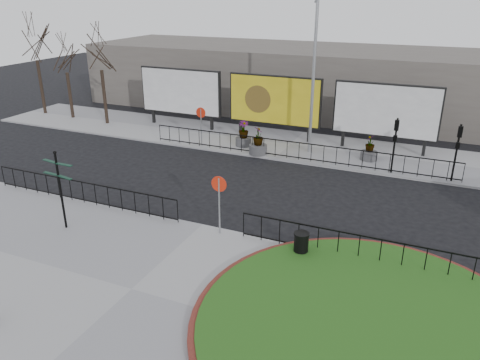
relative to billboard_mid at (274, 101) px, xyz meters
The scene contains 25 objects.
ground 13.31m from the billboard_mid, 83.40° to the right, with size 90.00×90.00×0.00m, color black.
pavement_near 18.21m from the billboard_mid, 85.23° to the right, with size 30.00×10.00×0.12m, color gray.
pavement_far 3.10m from the billboard_mid, 32.94° to the right, with size 44.00×6.00×0.12m, color gray.
brick_edge 19.36m from the billboard_mid, 62.06° to the right, with size 10.40×10.40×0.18m, color brown.
grass_lawn 19.36m from the billboard_mid, 62.06° to the right, with size 10.00×10.00×0.22m, color #1F4B14.
railing_near_left 14.15m from the billboard_mid, 108.73° to the right, with size 10.00×0.10×1.10m, color black, non-canonical shape.
railing_near_right 15.62m from the billboard_mid, 58.92° to the right, with size 9.00×0.10×1.10m, color black, non-canonical shape.
railing_far 4.84m from the billboard_mid, 55.75° to the right, with size 18.00×0.10×1.10m, color black, non-canonical shape.
speed_sign_far 5.04m from the billboard_mid, 134.46° to the right, with size 0.64×0.07×2.47m.
speed_sign_near 13.62m from the billboard_mid, 79.41° to the right, with size 0.64×0.07×2.47m.
billboard_left 7.00m from the billboard_mid, behind, with size 6.20×0.31×4.10m.
billboard_mid is the anchor object (origin of this frame).
billboard_right 7.00m from the billboard_mid, ahead, with size 6.20×0.31×4.10m.
lamp_post 4.23m from the billboard_mid, 33.25° to the right, with size 0.74×0.18×9.23m.
signal_pole_a 8.80m from the billboard_mid, 24.42° to the right, with size 0.22×0.26×3.00m.
signal_pole_b 11.60m from the billboard_mid, 18.28° to the right, with size 0.22×0.26×3.00m.
tree_left 12.63m from the billboard_mid, behind, with size 2.00×2.00×7.00m, color #2D2119, non-canonical shape.
tree_mid 16.05m from the billboard_mid, behind, with size 2.00×2.00×6.20m, color #2D2119, non-canonical shape.
tree_far 19.07m from the billboard_mid, behind, with size 2.00×2.00×7.50m, color #2D2119, non-canonical shape.
building_backdrop 9.15m from the billboard_mid, 80.57° to the left, with size 40.00×10.00×5.00m, color #5E5852.
fingerpost_sign 15.88m from the billboard_mid, 102.91° to the right, with size 1.57×0.41×3.34m.
litter_bin 15.14m from the billboard_mid, 66.44° to the right, with size 0.57×0.57×0.95m.
planter_a 3.28m from the billboard_mid, 114.58° to the right, with size 1.00×1.00×1.60m.
planter_b 4.04m from the billboard_mid, 85.20° to the right, with size 1.07×1.07×1.66m.
planter_c 7.11m from the billboard_mid, 16.76° to the right, with size 0.97×0.97×1.47m.
Camera 1 is at (8.41, -15.38, 9.24)m, focal length 35.00 mm.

